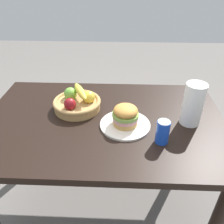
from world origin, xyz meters
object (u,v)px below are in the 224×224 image
sandwich (125,115)px  soda_can (163,132)px  plate (125,125)px  paper_towel_roll (193,104)px  fruit_basket (77,102)px

sandwich → soda_can: sandwich is taller
plate → paper_towel_roll: bearing=7.0°
plate → fruit_basket: fruit_basket is taller
fruit_basket → soda_can: bearing=-31.6°
fruit_basket → paper_towel_roll: bearing=-10.3°
plate → soda_can: soda_can is taller
soda_can → paper_towel_roll: bearing=43.9°
sandwich → fruit_basket: 0.33m
plate → sandwich: size_ratio=1.93×
plate → fruit_basket: 0.34m
sandwich → fruit_basket: fruit_basket is taller
soda_can → sandwich: bearing=144.8°
sandwich → paper_towel_roll: paper_towel_roll is taller
sandwich → fruit_basket: (-0.29, 0.16, -0.03)m
sandwich → soda_can: 0.22m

